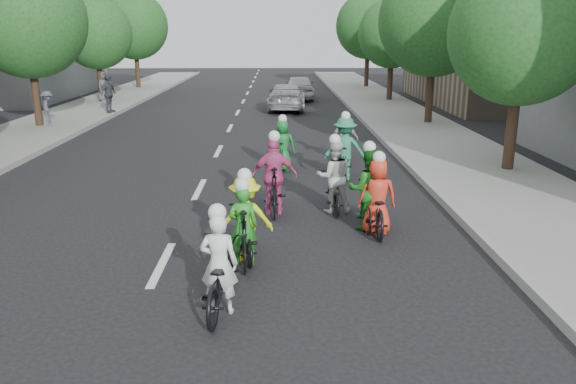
{
  "coord_description": "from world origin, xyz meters",
  "views": [
    {
      "loc": [
        2.06,
        -9.27,
        3.94
      ],
      "look_at": [
        2.26,
        1.15,
        1.0
      ],
      "focal_mm": 35.0,
      "sensor_mm": 36.0,
      "label": 1
    }
  ],
  "objects_px": {
    "cyclist_2": "(246,226)",
    "cyclist_3": "(275,183)",
    "cyclist_4": "(376,204)",
    "cyclist_5": "(244,232)",
    "cyclist_1": "(367,196)",
    "spectator_0": "(48,108)",
    "cyclist_0": "(220,274)",
    "spectator_1": "(108,94)",
    "spectator_2": "(102,86)",
    "cyclist_7": "(345,153)",
    "follow_car_lead": "(287,97)",
    "follow_car_trail": "(299,87)",
    "cyclist_8": "(344,144)",
    "cyclist_6": "(334,184)",
    "cyclist_9": "(283,150)"
  },
  "relations": [
    {
      "from": "cyclist_2",
      "to": "cyclist_3",
      "type": "distance_m",
      "value": 2.74
    },
    {
      "from": "cyclist_4",
      "to": "cyclist_5",
      "type": "relative_size",
      "value": 1.07
    },
    {
      "from": "cyclist_1",
      "to": "spectator_0",
      "type": "xyz_separation_m",
      "value": [
        -11.62,
        13.0,
        0.18
      ]
    },
    {
      "from": "spectator_0",
      "to": "cyclist_0",
      "type": "bearing_deg",
      "value": -173.39
    },
    {
      "from": "cyclist_5",
      "to": "spectator_1",
      "type": "height_order",
      "value": "spectator_1"
    },
    {
      "from": "cyclist_1",
      "to": "spectator_2",
      "type": "height_order",
      "value": "spectator_2"
    },
    {
      "from": "cyclist_2",
      "to": "spectator_0",
      "type": "xyz_separation_m",
      "value": [
        -9.19,
        14.57,
        0.27
      ]
    },
    {
      "from": "spectator_2",
      "to": "cyclist_1",
      "type": "bearing_deg",
      "value": -141.03
    },
    {
      "from": "cyclist_7",
      "to": "spectator_0",
      "type": "distance_m",
      "value": 14.6
    },
    {
      "from": "follow_car_lead",
      "to": "spectator_2",
      "type": "bearing_deg",
      "value": -13.18
    },
    {
      "from": "cyclist_7",
      "to": "follow_car_lead",
      "type": "distance_m",
      "value": 15.12
    },
    {
      "from": "cyclist_2",
      "to": "spectator_2",
      "type": "relative_size",
      "value": 0.97
    },
    {
      "from": "follow_car_trail",
      "to": "spectator_2",
      "type": "distance_m",
      "value": 11.77
    },
    {
      "from": "cyclist_5",
      "to": "cyclist_1",
      "type": "bearing_deg",
      "value": -148.77
    },
    {
      "from": "spectator_1",
      "to": "cyclist_5",
      "type": "bearing_deg",
      "value": -139.14
    },
    {
      "from": "cyclist_1",
      "to": "cyclist_7",
      "type": "xyz_separation_m",
      "value": [
        0.01,
        4.18,
        0.03
      ]
    },
    {
      "from": "cyclist_8",
      "to": "follow_car_lead",
      "type": "distance_m",
      "value": 12.83
    },
    {
      "from": "cyclist_5",
      "to": "spectator_1",
      "type": "bearing_deg",
      "value": -72.2
    },
    {
      "from": "cyclist_6",
      "to": "follow_car_lead",
      "type": "bearing_deg",
      "value": -89.94
    },
    {
      "from": "cyclist_7",
      "to": "cyclist_9",
      "type": "bearing_deg",
      "value": -28.39
    },
    {
      "from": "cyclist_5",
      "to": "follow_car_trail",
      "type": "relative_size",
      "value": 0.4
    },
    {
      "from": "cyclist_0",
      "to": "cyclist_7",
      "type": "height_order",
      "value": "cyclist_7"
    },
    {
      "from": "cyclist_1",
      "to": "follow_car_trail",
      "type": "distance_m",
      "value": 24.25
    },
    {
      "from": "cyclist_8",
      "to": "spectator_0",
      "type": "height_order",
      "value": "spectator_0"
    },
    {
      "from": "cyclist_7",
      "to": "follow_car_lead",
      "type": "bearing_deg",
      "value": -80.6
    },
    {
      "from": "cyclist_2",
      "to": "spectator_1",
      "type": "height_order",
      "value": "spectator_1"
    },
    {
      "from": "cyclist_3",
      "to": "cyclist_0",
      "type": "bearing_deg",
      "value": 80.73
    },
    {
      "from": "cyclist_4",
      "to": "cyclist_5",
      "type": "xyz_separation_m",
      "value": [
        -2.62,
        -1.59,
        -0.02
      ]
    },
    {
      "from": "cyclist_8",
      "to": "spectator_2",
      "type": "xyz_separation_m",
      "value": [
        -12.34,
        15.72,
        0.47
      ]
    },
    {
      "from": "spectator_1",
      "to": "spectator_0",
      "type": "bearing_deg",
      "value": 179.62
    },
    {
      "from": "cyclist_3",
      "to": "follow_car_lead",
      "type": "relative_size",
      "value": 0.4
    },
    {
      "from": "cyclist_9",
      "to": "follow_car_trail",
      "type": "bearing_deg",
      "value": -86.14
    },
    {
      "from": "cyclist_9",
      "to": "follow_car_lead",
      "type": "relative_size",
      "value": 0.35
    },
    {
      "from": "cyclist_1",
      "to": "cyclist_7",
      "type": "bearing_deg",
      "value": -88.31
    },
    {
      "from": "cyclist_5",
      "to": "spectator_0",
      "type": "bearing_deg",
      "value": -62.74
    },
    {
      "from": "cyclist_6",
      "to": "follow_car_trail",
      "type": "xyz_separation_m",
      "value": [
        0.1,
        23.03,
        0.11
      ]
    },
    {
      "from": "follow_car_trail",
      "to": "cyclist_9",
      "type": "bearing_deg",
      "value": 87.34
    },
    {
      "from": "cyclist_9",
      "to": "spectator_0",
      "type": "bearing_deg",
      "value": -30.33
    },
    {
      "from": "cyclist_5",
      "to": "spectator_2",
      "type": "distance_m",
      "value": 25.86
    },
    {
      "from": "cyclist_9",
      "to": "follow_car_lead",
      "type": "bearing_deg",
      "value": -83.87
    },
    {
      "from": "cyclist_3",
      "to": "spectator_2",
      "type": "bearing_deg",
      "value": -64.1
    },
    {
      "from": "cyclist_5",
      "to": "follow_car_lead",
      "type": "relative_size",
      "value": 0.37
    },
    {
      "from": "cyclist_7",
      "to": "spectator_1",
      "type": "bearing_deg",
      "value": -47.4
    },
    {
      "from": "cyclist_3",
      "to": "follow_car_lead",
      "type": "xyz_separation_m",
      "value": [
        0.58,
        18.12,
        -0.01
      ]
    },
    {
      "from": "cyclist_5",
      "to": "cyclist_8",
      "type": "bearing_deg",
      "value": -112.86
    },
    {
      "from": "cyclist_2",
      "to": "cyclist_8",
      "type": "distance_m",
      "value": 8.53
    },
    {
      "from": "cyclist_7",
      "to": "spectator_1",
      "type": "xyz_separation_m",
      "value": [
        -10.23,
        12.92,
        0.35
      ]
    },
    {
      "from": "cyclist_6",
      "to": "follow_car_trail",
      "type": "height_order",
      "value": "cyclist_6"
    },
    {
      "from": "cyclist_2",
      "to": "cyclist_3",
      "type": "height_order",
      "value": "cyclist_3"
    },
    {
      "from": "cyclist_1",
      "to": "cyclist_2",
      "type": "bearing_deg",
      "value": 34.7
    }
  ]
}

